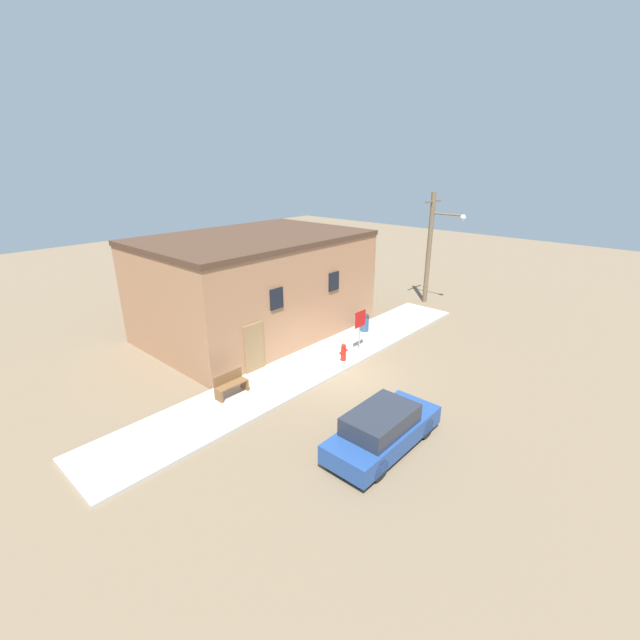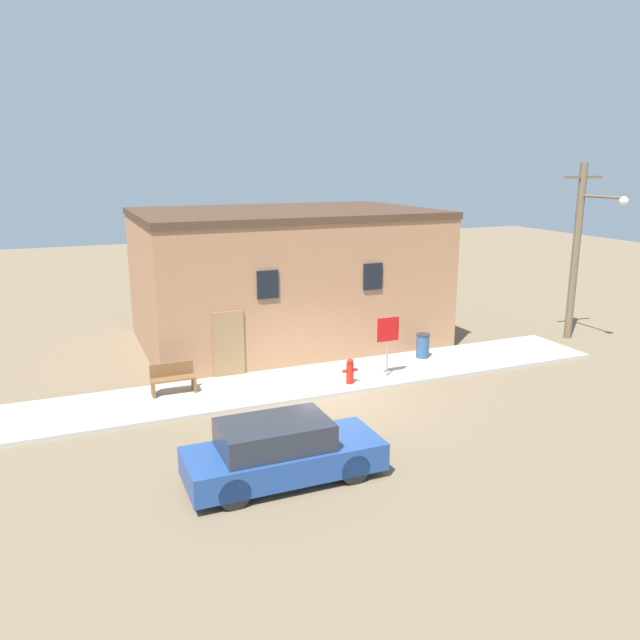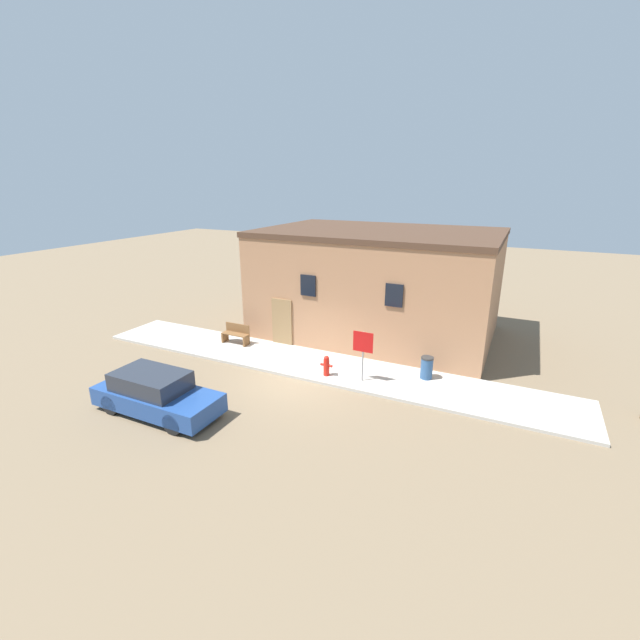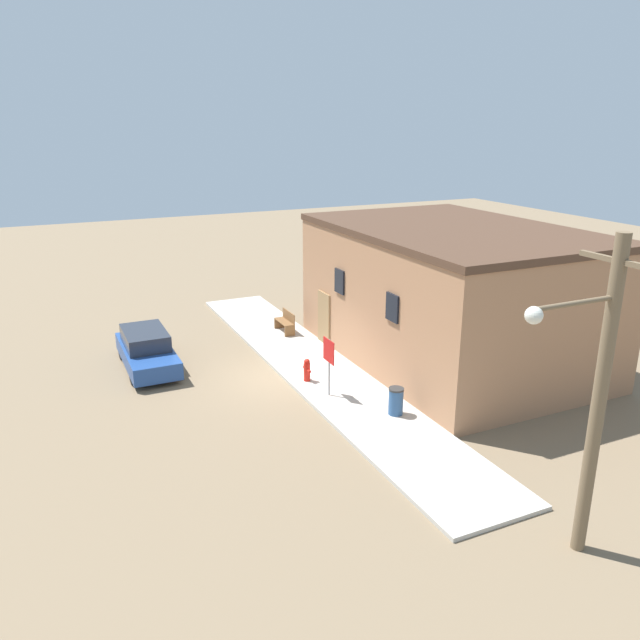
{
  "view_description": "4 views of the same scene",
  "coord_description": "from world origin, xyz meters",
  "px_view_note": "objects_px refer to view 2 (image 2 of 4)",
  "views": [
    {
      "loc": [
        -12.5,
        -10.07,
        8.37
      ],
      "look_at": [
        0.28,
        1.4,
        2.0
      ],
      "focal_mm": 24.0,
      "sensor_mm": 36.0,
      "label": 1
    },
    {
      "loc": [
        -6.93,
        -15.71,
        6.66
      ],
      "look_at": [
        0.28,
        1.4,
        2.0
      ],
      "focal_mm": 35.0,
      "sensor_mm": 36.0,
      "label": 2
    },
    {
      "loc": [
        7.18,
        -12.84,
        7.18
      ],
      "look_at": [
        0.28,
        1.4,
        2.0
      ],
      "focal_mm": 24.0,
      "sensor_mm": 36.0,
      "label": 3
    },
    {
      "loc": [
        19.01,
        -7.33,
        8.62
      ],
      "look_at": [
        0.28,
        1.4,
        2.0
      ],
      "focal_mm": 35.0,
      "sensor_mm": 36.0,
      "label": 4
    }
  ],
  "objects_px": {
    "bench": "(173,379)",
    "utility_pole": "(579,247)",
    "trash_bin": "(423,346)",
    "parked_car": "(281,452)",
    "fire_hydrant": "(350,371)",
    "stop_sign": "(388,335)"
  },
  "relations": [
    {
      "from": "trash_bin",
      "to": "utility_pole",
      "type": "bearing_deg",
      "value": 1.36
    },
    {
      "from": "fire_hydrant",
      "to": "utility_pole",
      "type": "bearing_deg",
      "value": 8.67
    },
    {
      "from": "stop_sign",
      "to": "bench",
      "type": "bearing_deg",
      "value": 170.24
    },
    {
      "from": "bench",
      "to": "parked_car",
      "type": "bearing_deg",
      "value": -78.01
    },
    {
      "from": "trash_bin",
      "to": "parked_car",
      "type": "height_order",
      "value": "parked_car"
    },
    {
      "from": "stop_sign",
      "to": "parked_car",
      "type": "distance_m",
      "value": 7.18
    },
    {
      "from": "fire_hydrant",
      "to": "stop_sign",
      "type": "bearing_deg",
      "value": 6.79
    },
    {
      "from": "bench",
      "to": "fire_hydrant",
      "type": "bearing_deg",
      "value": -14.05
    },
    {
      "from": "trash_bin",
      "to": "fire_hydrant",
      "type": "bearing_deg",
      "value": -157.87
    },
    {
      "from": "fire_hydrant",
      "to": "bench",
      "type": "height_order",
      "value": "bench"
    },
    {
      "from": "utility_pole",
      "to": "parked_car",
      "type": "xyz_separation_m",
      "value": [
        -14.18,
        -6.25,
        -2.96
      ]
    },
    {
      "from": "trash_bin",
      "to": "parked_car",
      "type": "relative_size",
      "value": 0.2
    },
    {
      "from": "fire_hydrant",
      "to": "utility_pole",
      "type": "relative_size",
      "value": 0.12
    },
    {
      "from": "bench",
      "to": "utility_pole",
      "type": "relative_size",
      "value": 0.19
    },
    {
      "from": "parked_car",
      "to": "fire_hydrant",
      "type": "bearing_deg",
      "value": 50.4
    },
    {
      "from": "fire_hydrant",
      "to": "stop_sign",
      "type": "relative_size",
      "value": 0.42
    },
    {
      "from": "stop_sign",
      "to": "trash_bin",
      "type": "distance_m",
      "value": 2.6
    },
    {
      "from": "fire_hydrant",
      "to": "stop_sign",
      "type": "distance_m",
      "value": 1.68
    },
    {
      "from": "utility_pole",
      "to": "stop_sign",
      "type": "bearing_deg",
      "value": -171.05
    },
    {
      "from": "stop_sign",
      "to": "utility_pole",
      "type": "height_order",
      "value": "utility_pole"
    },
    {
      "from": "stop_sign",
      "to": "utility_pole",
      "type": "bearing_deg",
      "value": 8.95
    },
    {
      "from": "trash_bin",
      "to": "utility_pole",
      "type": "xyz_separation_m",
      "value": [
        6.85,
        0.16,
        3.08
      ]
    }
  ]
}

